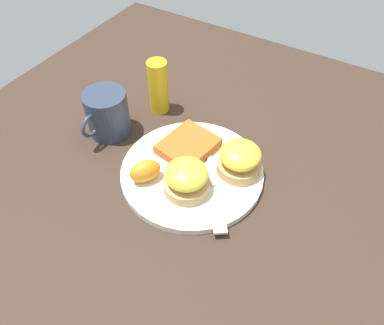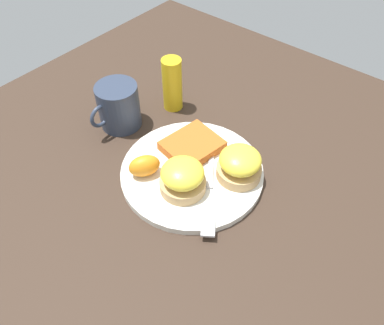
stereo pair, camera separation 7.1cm
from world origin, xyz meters
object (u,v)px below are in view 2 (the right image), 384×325
Objects in this scene: sandwich_benedict_right at (240,164)px; fork at (210,192)px; hashbrown_patty at (192,146)px; orange_wedge at (144,166)px; sandwich_benedict_left at (183,178)px; condiment_bottle at (172,84)px; cup at (118,106)px.

sandwich_benedict_right is 0.08m from fork.
hashbrown_patty is (0.00, -0.11, -0.02)m from sandwich_benedict_right.
sandwich_benedict_right is at bearing 128.31° from orange_wedge.
sandwich_benedict_left reaches higher than fork.
sandwich_benedict_left is 0.06m from fork.
condiment_bottle is at bearing -134.49° from sandwich_benedict_left.
fork is 1.51× the size of condiment_bottle.
sandwich_benedict_left is 0.10m from hashbrown_patty.
sandwich_benedict_right is 0.46× the size of fork.
hashbrown_patty is 0.87× the size of condiment_bottle.
condiment_bottle is at bearing -124.56° from fork.
sandwich_benedict_left is at bearing 29.80° from hashbrown_patty.
orange_wedge is at bearing 62.67° from cup.
condiment_bottle is (-0.09, -0.13, 0.04)m from hashbrown_patty.
cup is at bearing -97.87° from fork.
condiment_bottle reaches higher than fork.
sandwich_benedict_left is at bearing -33.75° from sandwich_benedict_right.
orange_wedge is at bearing 27.80° from condiment_bottle.
orange_wedge is at bearing -14.30° from hashbrown_patty.
cup reaches higher than sandwich_benedict_right.
orange_wedge is at bearing -51.69° from sandwich_benedict_right.
cup reaches higher than hashbrown_patty.
sandwich_benedict_right reaches higher than hashbrown_patty.
sandwich_benedict_left is 0.08m from orange_wedge.
hashbrown_patty is at bearing 165.70° from orange_wedge.
sandwich_benedict_left is 0.79× the size of hashbrown_patty.
orange_wedge is (0.11, -0.03, 0.01)m from hashbrown_patty.
orange_wedge is 0.48× the size of condiment_bottle.
fork is 0.28m from cup.
sandwich_benedict_right is 0.18m from orange_wedge.
cup reaches higher than sandwich_benedict_left.
cup is at bearing -84.00° from sandwich_benedict_right.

